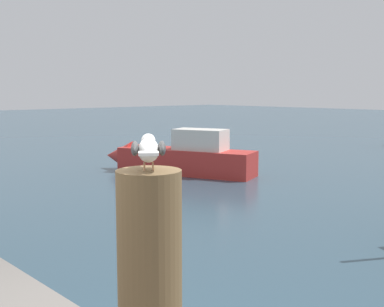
{
  "coord_description": "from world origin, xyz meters",
  "views": [
    {
      "loc": [
        2.69,
        -1.58,
        2.54
      ],
      "look_at": [
        1.02,
        -0.04,
        2.25
      ],
      "focal_mm": 46.94,
      "sensor_mm": 36.0,
      "label": 1
    }
  ],
  "objects": [
    {
      "name": "seagull",
      "position": [
        1.01,
        -0.29,
        2.29
      ],
      "size": [
        0.34,
        0.28,
        0.14
      ],
      "color": "tan",
      "rests_on": "mooring_post"
    },
    {
      "name": "boat_red",
      "position": [
        -8.9,
        8.35,
        0.49
      ],
      "size": [
        5.03,
        2.86,
        1.46
      ],
      "color": "#B72D28",
      "rests_on": "ground_plane"
    },
    {
      "name": "mooring_post",
      "position": [
        1.02,
        -0.29,
        1.67
      ],
      "size": [
        0.28,
        0.28,
        1.08
      ],
      "primitive_type": "cylinder",
      "color": "brown",
      "rests_on": "harbor_quay"
    }
  ]
}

